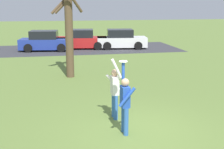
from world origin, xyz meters
TOP-DOWN VIEW (x-y plane):
  - ground_plane at (0.00, 0.00)m, footprint 120.00×120.00m
  - person_catcher at (-0.39, -0.13)m, footprint 0.49×0.55m
  - person_defender at (-0.44, 1.12)m, footprint 0.49×0.55m
  - frisbee_disc at (-0.40, 0.10)m, footprint 0.24×0.24m
  - parked_car_blue at (-2.86, 16.74)m, footprint 4.30×2.44m
  - parked_car_red at (0.09, 17.29)m, footprint 4.30×2.44m
  - parked_car_white at (3.36, 16.79)m, footprint 4.30×2.44m
  - parking_strip at (0.30, 17.09)m, footprint 15.57×6.40m
  - bare_tree_tall at (-1.49, 7.30)m, footprint 1.59×1.61m

SIDE VIEW (x-z plane):
  - ground_plane at x=0.00m, z-range 0.00..0.00m
  - parking_strip at x=0.30m, z-range 0.00..0.01m
  - parked_car_blue at x=-2.86m, z-range -0.07..1.52m
  - parked_car_red at x=0.09m, z-range -0.07..1.52m
  - parked_car_white at x=3.36m, z-range -0.07..1.52m
  - person_defender at x=-0.44m, z-range -0.04..2.00m
  - person_catcher at x=-0.39m, z-range -0.06..2.02m
  - frisbee_disc at x=-0.40m, z-range 2.08..2.10m
  - bare_tree_tall at x=-1.49m, z-range 0.20..5.61m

